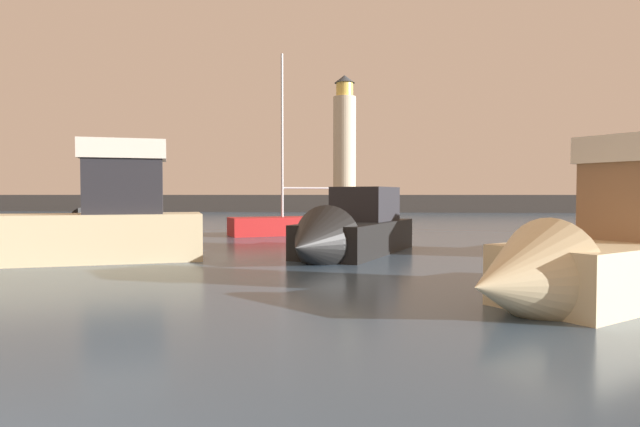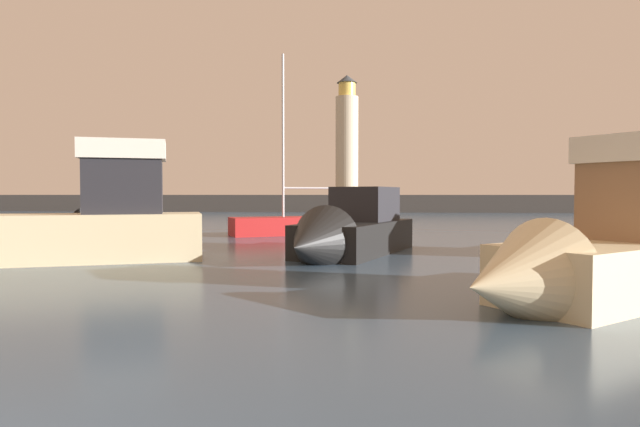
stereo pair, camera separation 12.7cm
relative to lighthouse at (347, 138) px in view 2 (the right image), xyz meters
name	(u,v)px [view 2 (the right image)]	position (x,y,z in m)	size (l,w,h in m)	color
ground_plane	(313,227)	(-0.57, -30.05, -8.46)	(220.00, 220.00, 0.00)	#384C60
breakwater	(342,203)	(-0.57, 0.00, -7.49)	(85.21, 6.27, 1.93)	#423F3D
lighthouse	(347,138)	(0.00, 0.00, 0.00)	(2.62, 2.62, 13.78)	beige
motorboat_0	(99,217)	(-12.05, -33.98, -7.70)	(5.79, 4.41, 2.65)	black
motorboat_2	(596,251)	(7.11, -51.98, -7.51)	(6.57, 5.85, 3.54)	beige
motorboat_3	(345,233)	(2.14, -45.03, -7.71)	(4.58, 7.77, 2.75)	black
motorboat_4	(68,223)	(-5.89, -47.27, -7.31)	(8.10, 4.70, 3.80)	beige
sailboat_moored	(296,225)	(-0.79, -35.90, -7.96)	(6.51, 4.42, 8.83)	#B21E1E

